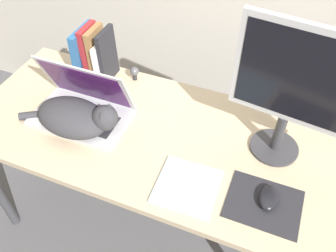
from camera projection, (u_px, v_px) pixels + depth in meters
The scene contains 9 objects.
desk at pixel (150, 143), 1.45m from camera, with size 1.48×0.66×0.70m.
laptop at pixel (82, 107), 1.43m from camera, with size 0.39×0.24×0.24m.
cat at pixel (76, 117), 1.37m from camera, with size 0.42×0.21×0.14m.
external_monitor at pixel (294, 88), 1.13m from camera, with size 0.40×0.18×0.52m.
mousepad at pixel (264, 204), 1.18m from camera, with size 0.24×0.20×0.00m.
computer_mouse at pixel (269, 198), 1.17m from camera, with size 0.06×0.10×0.03m.
book_row at pixel (95, 53), 1.58m from camera, with size 0.15×0.17×0.24m.
notepad at pixel (187, 186), 1.22m from camera, with size 0.22×0.21×0.01m.
webcam at pixel (134, 72), 1.60m from camera, with size 0.04×0.04×0.07m.
Camera 1 is at (0.43, -0.53, 1.73)m, focal length 38.00 mm.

